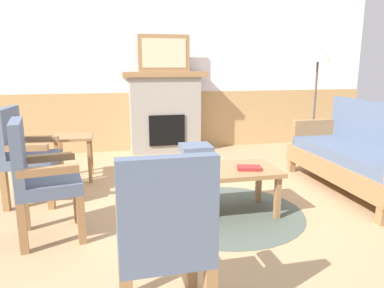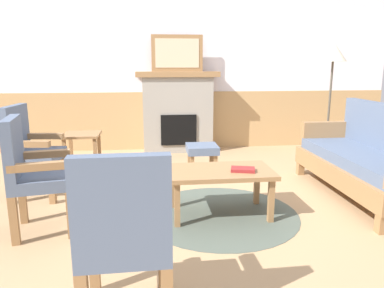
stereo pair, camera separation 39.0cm
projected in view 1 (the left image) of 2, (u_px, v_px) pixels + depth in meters
The scene contains 14 objects.
ground_plane at pixel (199, 204), 3.69m from camera, with size 14.00×14.00×0.00m, color tan.
wall_back at pixel (162, 69), 5.89m from camera, with size 7.20×0.14×2.70m.
fireplace at pixel (165, 112), 5.79m from camera, with size 1.30×0.44×1.28m.
framed_picture at pixel (164, 53), 5.59m from camera, with size 0.80×0.04×0.56m.
couch at pixel (358, 156), 4.01m from camera, with size 0.70×1.80×0.98m.
coffee_table at pixel (227, 174), 3.38m from camera, with size 0.96×0.56×0.44m.
round_rug at pixel (226, 213), 3.47m from camera, with size 1.48×1.48×0.01m, color #4C564C.
book_on_table at pixel (249, 168), 3.34m from camera, with size 0.21×0.14×0.03m, color maroon.
footstool at pixel (196, 151), 4.75m from camera, with size 0.40×0.40×0.36m.
armchair_near_fireplace at pixel (39, 175), 2.86m from camera, with size 0.55×0.55×0.98m.
armchair_by_window_left at pixel (24, 151), 3.63m from camera, with size 0.53×0.53×0.98m.
armchair_front_left at pixel (165, 233), 1.87m from camera, with size 0.49×0.49×0.98m.
side_table at pixel (74, 145), 4.39m from camera, with size 0.44×0.44×0.55m.
floor_lamp_by_couch at pixel (318, 60), 5.17m from camera, with size 0.36×0.36×1.68m.
Camera 1 is at (-0.83, -3.37, 1.39)m, focal length 33.89 mm.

